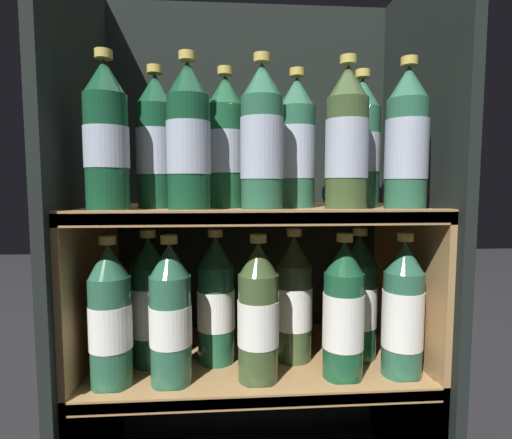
# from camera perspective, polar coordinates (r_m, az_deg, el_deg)

# --- Properties ---
(fridge_back_wall) EXTENTS (0.68, 0.02, 1.03)m
(fridge_back_wall) POSITION_cam_1_polar(r_m,az_deg,el_deg) (0.96, -0.97, -1.12)
(fridge_back_wall) COLOR black
(fridge_back_wall) RESTS_ON ground_plane
(fridge_side_left) EXTENTS (0.02, 0.37, 1.03)m
(fridge_side_left) POSITION_cam_1_polar(r_m,az_deg,el_deg) (0.84, -23.47, -2.49)
(fridge_side_left) COLOR black
(fridge_side_left) RESTS_ON ground_plane
(fridge_side_right) EXTENTS (0.02, 0.37, 1.03)m
(fridge_side_right) POSITION_cam_1_polar(r_m,az_deg,el_deg) (0.88, 21.79, -2.10)
(fridge_side_right) COLOR black
(fridge_side_right) RESTS_ON ground_plane
(shelf_lower) EXTENTS (0.64, 0.33, 0.28)m
(shelf_lower) POSITION_cam_1_polar(r_m,az_deg,el_deg) (0.87, -0.21, -22.18)
(shelf_lower) COLOR #9E7547
(shelf_lower) RESTS_ON ground_plane
(shelf_upper) EXTENTS (0.64, 0.33, 0.58)m
(shelf_upper) POSITION_cam_1_polar(r_m,az_deg,el_deg) (0.80, -0.22, -9.41)
(shelf_upper) COLOR #9E7547
(shelf_upper) RESTS_ON ground_plane
(bottle_upper_front_0) EXTENTS (0.07, 0.07, 0.26)m
(bottle_upper_front_0) POSITION_cam_1_polar(r_m,az_deg,el_deg) (0.71, -20.61, 10.69)
(bottle_upper_front_0) COLOR #144228
(bottle_upper_front_0) RESTS_ON shelf_upper
(bottle_upper_front_1) EXTENTS (0.07, 0.07, 0.26)m
(bottle_upper_front_1) POSITION_cam_1_polar(r_m,az_deg,el_deg) (0.68, -9.63, 11.09)
(bottle_upper_front_1) COLOR #144228
(bottle_upper_front_1) RESTS_ON shelf_upper
(bottle_upper_front_2) EXTENTS (0.07, 0.07, 0.26)m
(bottle_upper_front_2) POSITION_cam_1_polar(r_m,az_deg,el_deg) (0.68, 0.85, 11.11)
(bottle_upper_front_2) COLOR #285B42
(bottle_upper_front_2) RESTS_ON shelf_upper
(bottle_upper_front_3) EXTENTS (0.07, 0.07, 0.26)m
(bottle_upper_front_3) POSITION_cam_1_polar(r_m,az_deg,el_deg) (0.71, 12.85, 10.76)
(bottle_upper_front_3) COLOR #384C28
(bottle_upper_front_3) RESTS_ON shelf_upper
(bottle_upper_front_4) EXTENTS (0.07, 0.07, 0.26)m
(bottle_upper_front_4) POSITION_cam_1_polar(r_m,az_deg,el_deg) (0.75, 20.73, 10.26)
(bottle_upper_front_4) COLOR #285B42
(bottle_upper_front_4) RESTS_ON shelf_upper
(bottle_upper_back_0) EXTENTS (0.07, 0.07, 0.26)m
(bottle_upper_back_0) POSITION_cam_1_polar(r_m,az_deg,el_deg) (0.77, -14.06, 10.32)
(bottle_upper_back_0) COLOR #144228
(bottle_upper_back_0) RESTS_ON shelf_upper
(bottle_upper_back_1) EXTENTS (0.07, 0.07, 0.26)m
(bottle_upper_back_1) POSITION_cam_1_polar(r_m,az_deg,el_deg) (0.76, -4.37, 10.55)
(bottle_upper_back_1) COLOR #194C2D
(bottle_upper_back_1) RESTS_ON shelf_upper
(bottle_upper_back_2) EXTENTS (0.07, 0.07, 0.26)m
(bottle_upper_back_2) POSITION_cam_1_polar(r_m,az_deg,el_deg) (0.77, 5.80, 10.40)
(bottle_upper_back_2) COLOR #285B42
(bottle_upper_back_2) RESTS_ON shelf_upper
(bottle_upper_back_3) EXTENTS (0.07, 0.07, 0.26)m
(bottle_upper_back_3) POSITION_cam_1_polar(r_m,az_deg,el_deg) (0.80, 14.80, 10.12)
(bottle_upper_back_3) COLOR #285B42
(bottle_upper_back_3) RESTS_ON shelf_upper
(bottle_lower_front_0) EXTENTS (0.07, 0.07, 0.26)m
(bottle_lower_front_0) POSITION_cam_1_polar(r_m,az_deg,el_deg) (0.74, -20.12, -13.13)
(bottle_lower_front_0) COLOR #285B42
(bottle_lower_front_0) RESTS_ON shelf_lower
(bottle_lower_front_1) EXTENTS (0.07, 0.07, 0.26)m
(bottle_lower_front_1) POSITION_cam_1_polar(r_m,az_deg,el_deg) (0.72, -12.12, -13.44)
(bottle_lower_front_1) COLOR #285B42
(bottle_lower_front_1) RESTS_ON shelf_lower
(bottle_lower_front_2) EXTENTS (0.07, 0.07, 0.26)m
(bottle_lower_front_2) POSITION_cam_1_polar(r_m,az_deg,el_deg) (0.72, 0.35, -13.49)
(bottle_lower_front_2) COLOR #384C28
(bottle_lower_front_2) RESTS_ON shelf_lower
(bottle_lower_front_3) EXTENTS (0.07, 0.07, 0.26)m
(bottle_lower_front_3) POSITION_cam_1_polar(r_m,az_deg,el_deg) (0.74, 12.37, -12.97)
(bottle_lower_front_3) COLOR #194C2D
(bottle_lower_front_3) RESTS_ON shelf_lower
(bottle_lower_front_4) EXTENTS (0.07, 0.07, 0.26)m
(bottle_lower_front_4) POSITION_cam_1_polar(r_m,az_deg,el_deg) (0.78, 20.24, -12.30)
(bottle_lower_front_4) COLOR #285B42
(bottle_lower_front_4) RESTS_ON shelf_lower
(bottle_lower_back_0) EXTENTS (0.07, 0.07, 0.26)m
(bottle_lower_back_0) POSITION_cam_1_polar(r_m,az_deg,el_deg) (0.81, -14.96, -11.59)
(bottle_lower_back_0) COLOR #194C2D
(bottle_lower_back_0) RESTS_ON shelf_lower
(bottle_lower_back_1) EXTENTS (0.07, 0.07, 0.26)m
(bottle_lower_back_1) POSITION_cam_1_polar(r_m,az_deg,el_deg) (0.79, -5.73, -11.68)
(bottle_lower_back_1) COLOR #1E5638
(bottle_lower_back_1) RESTS_ON shelf_lower
(bottle_lower_back_2) EXTENTS (0.07, 0.07, 0.26)m
(bottle_lower_back_2) POSITION_cam_1_polar(r_m,az_deg,el_deg) (0.80, 5.39, -11.48)
(bottle_lower_back_2) COLOR #384C28
(bottle_lower_back_2) RESTS_ON shelf_lower
(bottle_lower_back_3) EXTENTS (0.07, 0.07, 0.26)m
(bottle_lower_back_3) POSITION_cam_1_polar(r_m,az_deg,el_deg) (0.83, 14.42, -10.98)
(bottle_lower_back_3) COLOR #194C2D
(bottle_lower_back_3) RESTS_ON shelf_lower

